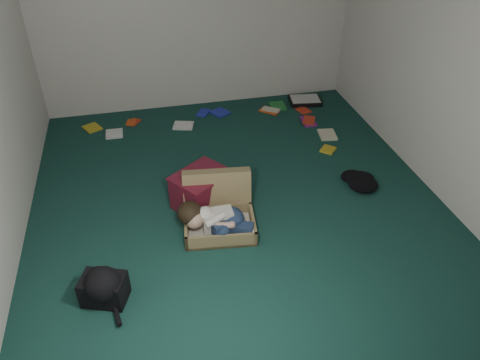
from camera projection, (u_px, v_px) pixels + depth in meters
name	position (u px, v px, depth m)	size (l,w,h in m)	color
floor	(237.00, 200.00, 4.69)	(4.50, 4.50, 0.00)	#153E36
wall_back	(196.00, 7.00, 5.73)	(4.50, 4.50, 0.00)	white
wall_front	(344.00, 268.00, 2.15)	(4.50, 4.50, 0.00)	white
wall_right	(447.00, 59.00, 4.31)	(4.50, 4.50, 0.00)	white
suitcase	(219.00, 211.00, 4.33)	(0.71, 0.70, 0.47)	olive
person	(215.00, 219.00, 4.17)	(0.68, 0.39, 0.29)	silver
maroon_bin	(201.00, 189.00, 4.54)	(0.66, 0.64, 0.36)	maroon
backpack	(104.00, 288.00, 3.59)	(0.42, 0.33, 0.25)	black
clothing_pile	(367.00, 177.00, 4.91)	(0.40, 0.33, 0.13)	black
paper_tray	(305.00, 100.00, 6.49)	(0.47, 0.38, 0.06)	black
book_scatter	(230.00, 122.00, 6.02)	(3.02, 1.52, 0.02)	gold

